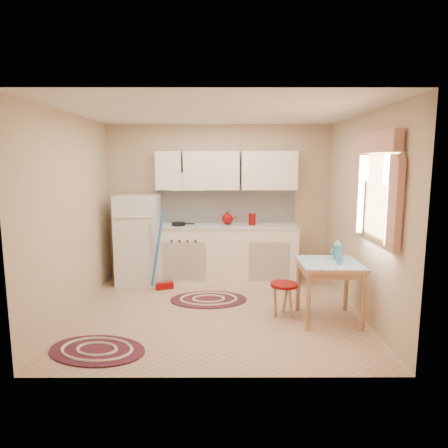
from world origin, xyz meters
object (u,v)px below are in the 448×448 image
at_px(base_cabinets, 225,255).
at_px(table, 329,292).
at_px(stool, 284,300).
at_px(fridge, 139,239).

bearing_deg(base_cabinets, table, -51.98).
height_order(base_cabinets, stool, base_cabinets).
xyz_separation_m(fridge, table, (2.61, -1.54, -0.34)).
bearing_deg(table, fridge, 149.39).
distance_m(fridge, stool, 2.56).
distance_m(fridge, base_cabinets, 1.39).
distance_m(base_cabinets, table, 2.02).
xyz_separation_m(base_cabinets, table, (1.24, -1.59, -0.08)).
bearing_deg(table, stool, 165.40).
xyz_separation_m(table, stool, (-0.52, 0.14, -0.15)).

